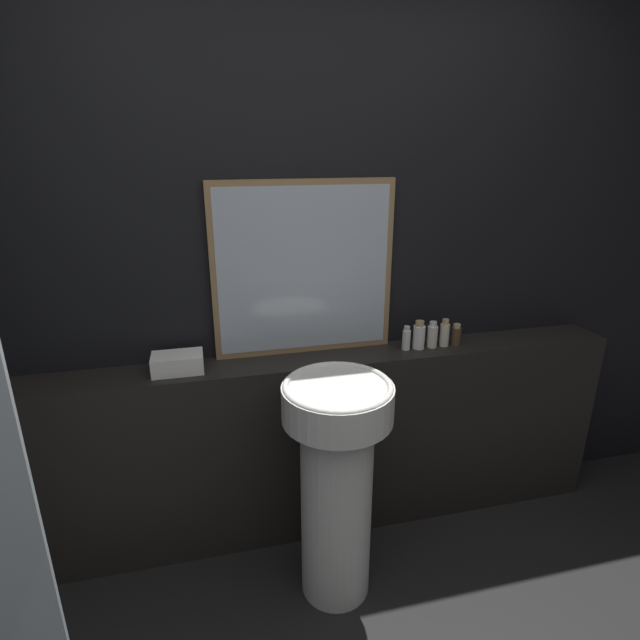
% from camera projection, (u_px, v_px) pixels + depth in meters
% --- Properties ---
extents(wall_back, '(8.00, 0.06, 2.50)m').
position_uv_depth(wall_back, '(325.00, 272.00, 2.24)').
color(wall_back, black).
rests_on(wall_back, ground_plane).
extents(vanity_counter, '(2.71, 0.22, 0.90)m').
position_uv_depth(vanity_counter, '(332.00, 443.00, 2.38)').
color(vanity_counter, black).
rests_on(vanity_counter, ground_plane).
extents(pedestal_sink, '(0.42, 0.42, 0.97)m').
position_uv_depth(pedestal_sink, '(337.00, 477.00, 1.96)').
color(pedestal_sink, silver).
rests_on(pedestal_sink, ground_plane).
extents(mirror, '(0.80, 0.03, 0.76)m').
position_uv_depth(mirror, '(304.00, 270.00, 2.16)').
color(mirror, '#937047').
rests_on(mirror, vanity_counter).
extents(towel_stack, '(0.21, 0.13, 0.08)m').
position_uv_depth(towel_stack, '(178.00, 363.00, 2.07)').
color(towel_stack, white).
rests_on(towel_stack, vanity_counter).
extents(shampoo_bottle, '(0.04, 0.04, 0.11)m').
position_uv_depth(shampoo_bottle, '(406.00, 339.00, 2.29)').
color(shampoo_bottle, white).
rests_on(shampoo_bottle, vanity_counter).
extents(conditioner_bottle, '(0.05, 0.05, 0.13)m').
position_uv_depth(conditioner_bottle, '(419.00, 336.00, 2.30)').
color(conditioner_bottle, white).
rests_on(conditioner_bottle, vanity_counter).
extents(lotion_bottle, '(0.05, 0.05, 0.12)m').
position_uv_depth(lotion_bottle, '(432.00, 335.00, 2.31)').
color(lotion_bottle, beige).
rests_on(lotion_bottle, vanity_counter).
extents(body_wash_bottle, '(0.04, 0.04, 0.13)m').
position_uv_depth(body_wash_bottle, '(444.00, 334.00, 2.33)').
color(body_wash_bottle, beige).
rests_on(body_wash_bottle, vanity_counter).
extents(hand_soap_bottle, '(0.05, 0.05, 0.10)m').
position_uv_depth(hand_soap_bottle, '(456.00, 335.00, 2.34)').
color(hand_soap_bottle, '#4C3823').
rests_on(hand_soap_bottle, vanity_counter).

